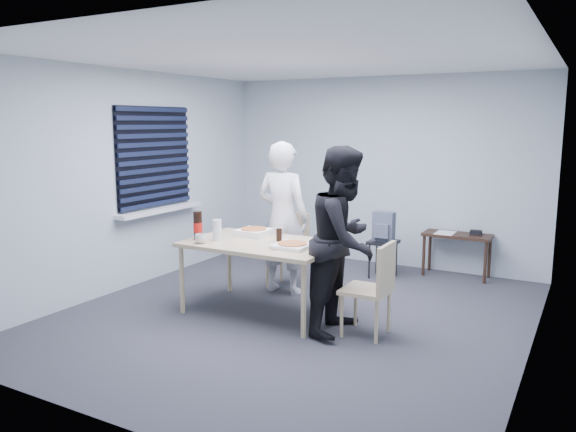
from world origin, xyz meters
The scene contains 19 objects.
room centered at (-2.20, 0.40, 1.44)m, with size 5.00×5.00×5.00m.
dining_table centered at (-0.35, -0.11, 0.70)m, with size 1.55×0.98×0.75m.
chair_far centered at (-0.57, 0.91, 0.51)m, with size 0.42×0.42×0.89m.
chair_right centered at (0.92, -0.18, 0.51)m, with size 0.42×0.42×0.89m.
person_white centered at (-0.51, 0.62, 0.89)m, with size 0.65×0.42×1.77m, color silver.
person_black centered at (0.61, -0.18, 0.89)m, with size 0.86×0.47×1.77m, color black.
side_table centered at (1.13, 2.28, 0.49)m, with size 0.85×0.38×0.57m.
stool centered at (0.31, 1.78, 0.37)m, with size 0.35×0.35×0.48m.
backpack centered at (0.31, 1.77, 0.67)m, with size 0.27×0.20×0.37m.
pizza_box_a centered at (-0.60, 0.14, 0.79)m, with size 0.33×0.33×0.08m.
pizza_box_b centered at (0.06, -0.18, 0.78)m, with size 0.35×0.35×0.05m.
mug_a centered at (-0.87, -0.46, 0.80)m, with size 0.12×0.12×0.10m, color silver.
mug_b centered at (-0.34, 0.24, 0.80)m, with size 0.10×0.10×0.09m, color silver.
cola_glass centered at (-0.21, 0.02, 0.82)m, with size 0.06×0.06×0.14m, color black.
soda_bottle centered at (-1.01, -0.32, 0.90)m, with size 0.10×0.10×0.30m.
plastic_cups centered at (-0.80, -0.27, 0.87)m, with size 0.09×0.09×0.22m, color silver.
rubber_band centered at (-0.05, -0.37, 0.76)m, with size 0.06×0.06×0.00m, color red.
papers centered at (0.98, 2.25, 0.57)m, with size 0.23×0.31×0.01m, color white.
black_box centered at (1.35, 2.32, 0.60)m, with size 0.14×0.10×0.06m, color black.
Camera 1 is at (2.64, -4.95, 1.98)m, focal length 35.00 mm.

